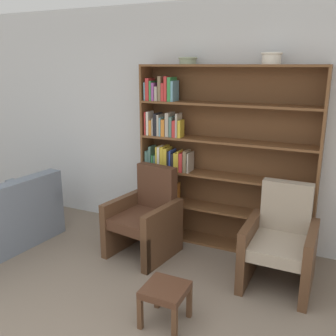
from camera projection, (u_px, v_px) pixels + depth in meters
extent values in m
cube|color=silver|center=(211.00, 126.00, 4.36)|extent=(12.00, 0.06, 2.75)
cube|color=brown|center=(147.00, 151.00, 4.60)|extent=(0.02, 0.30, 2.07)
cube|color=brown|center=(319.00, 170.00, 3.79)|extent=(0.02, 0.30, 2.07)
cube|color=brown|center=(229.00, 65.00, 3.92)|extent=(1.95, 0.30, 0.03)
cube|color=brown|center=(222.00, 243.00, 4.47)|extent=(1.95, 0.30, 0.03)
cube|color=brown|center=(229.00, 157.00, 4.32)|extent=(1.95, 0.01, 2.07)
cube|color=#334CB2|center=(150.00, 223.00, 4.78)|extent=(0.03, 0.15, 0.18)
cube|color=white|center=(153.00, 223.00, 4.77)|extent=(0.03, 0.16, 0.17)
cube|color=#669EB2|center=(155.00, 222.00, 4.74)|extent=(0.04, 0.15, 0.24)
cube|color=#4C756B|center=(159.00, 221.00, 4.74)|extent=(0.04, 0.19, 0.25)
cube|color=#994C99|center=(161.00, 222.00, 4.70)|extent=(0.03, 0.14, 0.26)
cube|color=#7F6B4C|center=(164.00, 225.00, 4.69)|extent=(0.04, 0.16, 0.20)
cube|color=#334CB2|center=(167.00, 225.00, 4.66)|extent=(0.04, 0.13, 0.23)
cube|color=orange|center=(171.00, 223.00, 4.66)|extent=(0.04, 0.19, 0.28)
cube|color=brown|center=(223.00, 209.00, 4.35)|extent=(1.95, 0.30, 0.03)
cube|color=#669EB2|center=(150.00, 190.00, 4.67)|extent=(0.03, 0.18, 0.21)
cube|color=#B2A899|center=(152.00, 191.00, 4.66)|extent=(0.02, 0.17, 0.19)
cube|color=#994C99|center=(154.00, 191.00, 4.64)|extent=(0.03, 0.16, 0.20)
cube|color=#388C47|center=(156.00, 191.00, 4.61)|extent=(0.04, 0.13, 0.21)
cube|color=#4C756B|center=(159.00, 192.00, 4.62)|extent=(0.02, 0.18, 0.18)
cube|color=#7F6B4C|center=(161.00, 194.00, 4.59)|extent=(0.02, 0.13, 0.17)
cube|color=orange|center=(163.00, 193.00, 4.59)|extent=(0.03, 0.16, 0.18)
cube|color=gold|center=(165.00, 194.00, 4.56)|extent=(0.02, 0.13, 0.19)
cube|color=black|center=(168.00, 193.00, 4.55)|extent=(0.03, 0.16, 0.21)
cube|color=#4C756B|center=(171.00, 194.00, 4.53)|extent=(0.03, 0.14, 0.19)
cube|color=#994C99|center=(173.00, 195.00, 4.51)|extent=(0.02, 0.12, 0.19)
cube|color=orange|center=(176.00, 193.00, 4.52)|extent=(0.02, 0.19, 0.22)
cube|color=brown|center=(224.00, 176.00, 4.24)|extent=(1.95, 0.30, 0.02)
cube|color=#4C756B|center=(149.00, 159.00, 4.54)|extent=(0.04, 0.14, 0.21)
cube|color=#4C756B|center=(152.00, 157.00, 4.52)|extent=(0.03, 0.16, 0.27)
cube|color=#388C47|center=(155.00, 161.00, 4.52)|extent=(0.02, 0.16, 0.17)
cube|color=#4C756B|center=(157.00, 161.00, 4.52)|extent=(0.03, 0.17, 0.16)
cube|color=gold|center=(159.00, 157.00, 4.50)|extent=(0.02, 0.18, 0.27)
cube|color=white|center=(161.00, 157.00, 4.48)|extent=(0.03, 0.16, 0.27)
cube|color=gold|center=(165.00, 157.00, 4.47)|extent=(0.04, 0.19, 0.28)
cube|color=gold|center=(168.00, 158.00, 4.45)|extent=(0.04, 0.17, 0.26)
cube|color=black|center=(170.00, 160.00, 4.43)|extent=(0.02, 0.15, 0.23)
cube|color=#334CB2|center=(172.00, 160.00, 4.43)|extent=(0.02, 0.18, 0.24)
cube|color=black|center=(174.00, 162.00, 4.40)|extent=(0.03, 0.13, 0.21)
cube|color=gold|center=(178.00, 161.00, 4.40)|extent=(0.04, 0.18, 0.22)
cube|color=gold|center=(180.00, 161.00, 4.37)|extent=(0.02, 0.15, 0.24)
cube|color=red|center=(183.00, 162.00, 4.37)|extent=(0.04, 0.18, 0.22)
cube|color=#7F6B4C|center=(187.00, 161.00, 4.34)|extent=(0.04, 0.16, 0.25)
cube|color=#B2A899|center=(190.00, 162.00, 4.34)|extent=(0.02, 0.19, 0.23)
cube|color=brown|center=(226.00, 141.00, 4.14)|extent=(1.95, 0.30, 0.02)
cube|color=red|center=(148.00, 123.00, 4.44)|extent=(0.02, 0.16, 0.27)
cube|color=white|center=(150.00, 123.00, 4.42)|extent=(0.03, 0.14, 0.28)
cube|color=orange|center=(152.00, 127.00, 4.41)|extent=(0.03, 0.12, 0.18)
cube|color=#B2A899|center=(155.00, 126.00, 4.41)|extent=(0.02, 0.16, 0.21)
cube|color=black|center=(158.00, 124.00, 4.40)|extent=(0.04, 0.18, 0.26)
cube|color=#B2A899|center=(160.00, 125.00, 4.37)|extent=(0.03, 0.15, 0.25)
cube|color=#669EB2|center=(162.00, 126.00, 4.36)|extent=(0.02, 0.14, 0.22)
cube|color=orange|center=(166.00, 127.00, 4.37)|extent=(0.04, 0.19, 0.20)
cube|color=#B2A899|center=(170.00, 124.00, 4.34)|extent=(0.04, 0.20, 0.27)
cube|color=#4C756B|center=(173.00, 126.00, 4.32)|extent=(0.03, 0.19, 0.23)
cube|color=red|center=(176.00, 128.00, 4.31)|extent=(0.04, 0.18, 0.19)
cube|color=#B2A899|center=(179.00, 125.00, 4.27)|extent=(0.02, 0.16, 0.27)
cube|color=gold|center=(181.00, 129.00, 4.26)|extent=(0.03, 0.12, 0.20)
cube|color=brown|center=(227.00, 104.00, 4.03)|extent=(1.95, 0.30, 0.02)
cube|color=#669EB2|center=(147.00, 91.00, 4.34)|extent=(0.02, 0.16, 0.20)
cube|color=red|center=(150.00, 89.00, 4.32)|extent=(0.04, 0.16, 0.25)
cube|color=#388C47|center=(154.00, 90.00, 4.32)|extent=(0.02, 0.20, 0.22)
cube|color=#994C99|center=(155.00, 92.00, 4.28)|extent=(0.03, 0.13, 0.20)
cube|color=#B2A899|center=(158.00, 94.00, 4.28)|extent=(0.03, 0.14, 0.16)
cube|color=#7F6B4C|center=(162.00, 89.00, 4.25)|extent=(0.04, 0.15, 0.27)
cube|color=red|center=(165.00, 92.00, 4.25)|extent=(0.03, 0.16, 0.20)
cube|color=red|center=(167.00, 89.00, 4.21)|extent=(0.04, 0.13, 0.27)
cube|color=#388C47|center=(172.00, 89.00, 4.22)|extent=(0.04, 0.19, 0.27)
cube|color=#669EB2|center=(175.00, 91.00, 4.20)|extent=(0.03, 0.18, 0.23)
cylinder|color=gray|center=(188.00, 61.00, 4.10)|extent=(0.19, 0.19, 0.07)
torus|color=gray|center=(188.00, 58.00, 4.09)|extent=(0.21, 0.21, 0.02)
cylinder|color=silver|center=(272.00, 58.00, 3.72)|extent=(0.19, 0.19, 0.11)
torus|color=silver|center=(272.00, 53.00, 3.71)|extent=(0.21, 0.21, 0.02)
cube|color=slate|center=(4.00, 204.00, 4.06)|extent=(0.33, 1.52, 0.41)
cube|color=slate|center=(35.00, 205.00, 4.91)|extent=(0.95, 0.21, 0.56)
cube|color=tan|center=(13.00, 198.00, 4.30)|extent=(0.20, 0.37, 0.37)
cube|color=brown|center=(146.00, 256.00, 3.79)|extent=(0.08, 0.08, 0.38)
cube|color=brown|center=(105.00, 242.00, 4.10)|extent=(0.08, 0.08, 0.38)
cube|color=brown|center=(179.00, 234.00, 4.28)|extent=(0.08, 0.08, 0.38)
cube|color=brown|center=(140.00, 223.00, 4.59)|extent=(0.08, 0.08, 0.38)
cube|color=#4C2D1E|center=(142.00, 220.00, 4.13)|extent=(0.58, 0.71, 0.12)
cube|color=#4C2D1E|center=(157.00, 188.00, 4.27)|extent=(0.49, 0.20, 0.53)
cube|color=brown|center=(163.00, 234.00, 4.00)|extent=(0.19, 0.68, 0.62)
cube|color=brown|center=(123.00, 222.00, 4.31)|extent=(0.19, 0.68, 0.62)
cube|color=brown|center=(305.00, 292.00, 3.20)|extent=(0.07, 0.07, 0.38)
cube|color=brown|center=(240.00, 276.00, 3.44)|extent=(0.07, 0.07, 0.38)
cube|color=brown|center=(312.00, 259.00, 3.73)|extent=(0.07, 0.07, 0.38)
cube|color=brown|center=(255.00, 248.00, 3.97)|extent=(0.07, 0.07, 0.38)
cube|color=tan|center=(279.00, 246.00, 3.53)|extent=(0.49, 0.64, 0.12)
cube|color=tan|center=(286.00, 207.00, 3.69)|extent=(0.48, 0.12, 0.53)
cube|color=brown|center=(309.00, 263.00, 3.44)|extent=(0.09, 0.68, 0.62)
cube|color=brown|center=(249.00, 250.00, 3.67)|extent=(0.09, 0.68, 0.62)
cube|color=brown|center=(157.00, 293.00, 3.27)|extent=(0.04, 0.04, 0.28)
cube|color=brown|center=(189.00, 302.00, 3.14)|extent=(0.04, 0.04, 0.28)
cube|color=brown|center=(140.00, 313.00, 3.00)|extent=(0.04, 0.04, 0.28)
cube|color=brown|center=(175.00, 324.00, 2.88)|extent=(0.04, 0.04, 0.28)
cube|color=#4C2D1E|center=(165.00, 290.00, 3.03)|extent=(0.34, 0.34, 0.06)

